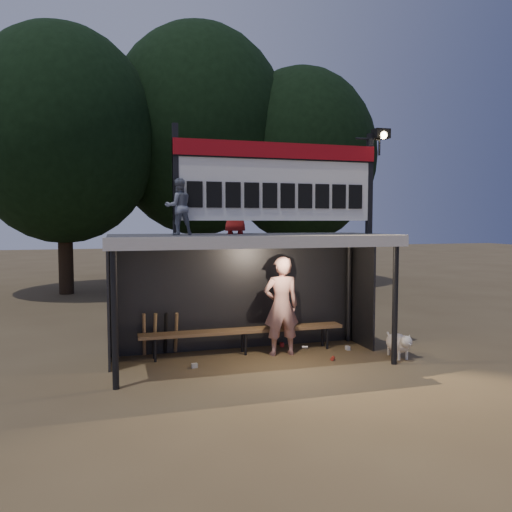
# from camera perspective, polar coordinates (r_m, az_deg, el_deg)

# --- Properties ---
(ground) EXTENTS (80.00, 80.00, 0.00)m
(ground) POSITION_cam_1_polar(r_m,az_deg,el_deg) (9.33, -0.51, -11.91)
(ground) COLOR brown
(ground) RESTS_ON ground
(player) EXTENTS (0.71, 0.49, 1.89)m
(player) POSITION_cam_1_polar(r_m,az_deg,el_deg) (9.55, 2.90, -5.72)
(player) COLOR silver
(player) RESTS_ON ground
(child_a) EXTENTS (0.52, 0.44, 0.96)m
(child_a) POSITION_cam_1_polar(r_m,az_deg,el_deg) (8.59, -8.84, 5.56)
(child_a) COLOR slate
(child_a) RESTS_ON dugout_shelter
(child_b) EXTENTS (0.60, 0.51, 1.04)m
(child_b) POSITION_cam_1_polar(r_m,az_deg,el_deg) (9.37, -2.38, 5.71)
(child_b) COLOR #B21E1B
(child_b) RESTS_ON dugout_shelter
(dugout_shelter) EXTENTS (5.10, 2.08, 2.32)m
(dugout_shelter) POSITION_cam_1_polar(r_m,az_deg,el_deg) (9.24, -0.92, -0.42)
(dugout_shelter) COLOR #39383B
(dugout_shelter) RESTS_ON ground
(scoreboard_assembly) EXTENTS (4.10, 0.27, 1.99)m
(scoreboard_assembly) POSITION_cam_1_polar(r_m,az_deg,el_deg) (9.16, 2.89, 8.79)
(scoreboard_assembly) COLOR black
(scoreboard_assembly) RESTS_ON dugout_shelter
(bench) EXTENTS (4.00, 0.35, 0.48)m
(bench) POSITION_cam_1_polar(r_m,az_deg,el_deg) (9.74, -1.39, -8.60)
(bench) COLOR olive
(bench) RESTS_ON ground
(tree_left) EXTENTS (6.46, 6.46, 9.27)m
(tree_left) POSITION_cam_1_polar(r_m,az_deg,el_deg) (18.95, -21.24, 12.71)
(tree_left) COLOR black
(tree_left) RESTS_ON ground
(tree_mid) EXTENTS (7.22, 7.22, 10.36)m
(tree_mid) POSITION_cam_1_polar(r_m,az_deg,el_deg) (20.75, -6.58, 13.99)
(tree_mid) COLOR black
(tree_mid) RESTS_ON ground
(tree_right) EXTENTS (6.08, 6.08, 8.72)m
(tree_right) POSITION_cam_1_polar(r_m,az_deg,el_deg) (20.70, 5.13, 11.28)
(tree_right) COLOR black
(tree_right) RESTS_ON ground
(dog) EXTENTS (0.36, 0.81, 0.49)m
(dog) POSITION_cam_1_polar(r_m,az_deg,el_deg) (9.84, 16.01, -9.55)
(dog) COLOR white
(dog) RESTS_ON ground
(bats) EXTENTS (0.68, 0.35, 0.84)m
(bats) POSITION_cam_1_polar(r_m,az_deg,el_deg) (9.74, -10.89, -8.70)
(bats) COLOR #9C7148
(bats) RESTS_ON ground
(litter) EXTENTS (3.21, 1.33, 0.08)m
(litter) POSITION_cam_1_polar(r_m,az_deg,el_deg) (9.80, 4.30, -10.92)
(litter) COLOR red
(litter) RESTS_ON ground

